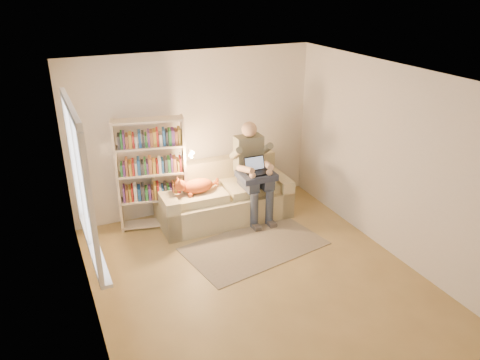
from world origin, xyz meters
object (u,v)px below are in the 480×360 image
bookshelf (151,169)px  laptop (259,168)px  sofa (222,198)px  cat (194,186)px  person (252,166)px

bookshelf → laptop: bearing=-4.8°
sofa → laptop: size_ratio=6.16×
sofa → cat: 0.64m
cat → laptop: (0.99, -0.19, 0.20)m
person → bookshelf: bearing=169.4°
sofa → cat: bearing=-165.3°
person → cat: person is taller
sofa → person: (0.45, -0.17, 0.54)m
cat → laptop: laptop is taller
sofa → bookshelf: size_ratio=1.21×
cat → bookshelf: size_ratio=0.43×
person → laptop: person is taller
sofa → cat: (-0.51, -0.12, 0.36)m
bookshelf → cat: bearing=-13.9°
person → bookshelf: size_ratio=0.89×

